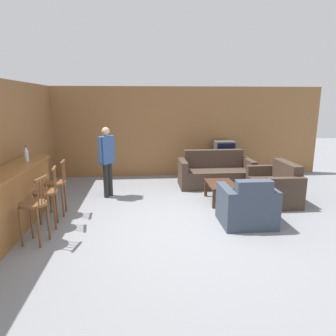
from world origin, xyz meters
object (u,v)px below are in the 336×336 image
bar_chair_mid (47,196)px  loveseat_right (275,187)px  bar_chair_near (34,208)px  bottle (26,154)px  tv_unit (223,168)px  person_by_window (107,158)px  couch_far (215,174)px  coffee_table (221,186)px  armchair_near (247,207)px  tv (224,150)px  bar_chair_far (56,186)px

bar_chair_mid → loveseat_right: (4.61, 1.03, -0.25)m
bar_chair_near → bottle: bearing=111.9°
tv_unit → bottle: bottle is taller
person_by_window → bar_chair_near: bearing=-110.8°
couch_far → person_by_window: bearing=-165.6°
loveseat_right → person_by_window: (-3.74, 0.63, 0.60)m
couch_far → person_by_window: 2.86m
bar_chair_near → loveseat_right: (4.61, 1.66, -0.25)m
couch_far → coffee_table: 1.29m
couch_far → armchair_near: size_ratio=2.04×
bar_chair_near → coffee_table: size_ratio=1.21×
bar_chair_mid → armchair_near: (3.54, -0.19, -0.25)m
bar_chair_near → bottle: bottle is taller
armchair_near → tv: tv is taller
bar_chair_near → tv: 5.58m
bar_chair_mid → couch_far: bar_chair_mid is taller
coffee_table → tv_unit: tv_unit is taller
bar_chair_mid → armchair_near: bar_chair_mid is taller
bar_chair_mid → person_by_window: 1.91m
tv → person_by_window: size_ratio=0.35×
bar_chair_far → loveseat_right: bearing=5.4°
bar_chair_mid → coffee_table: bearing=17.7°
loveseat_right → tv_unit: (-0.58, 2.20, -0.05)m
bar_chair_near → person_by_window: (0.87, 2.29, 0.35)m
bar_chair_mid → tv: (4.03, 3.23, 0.23)m
bar_chair_near → armchair_near: 3.58m
bar_chair_far → couch_far: 4.00m
couch_far → armchair_near: 2.55m
loveseat_right → bar_chair_far: bearing=-174.6°
armchair_near → coffee_table: bearing=96.3°
coffee_table → tv_unit: (0.63, 2.15, -0.08)m
armchair_near → tv_unit: (0.49, 3.43, -0.06)m
tv_unit → tv: tv is taller
bar_chair_far → armchair_near: (3.54, -0.79, -0.25)m
bar_chair_near → coffee_table: 3.82m
coffee_table → tv: 2.28m
couch_far → loveseat_right: bearing=-52.0°
tv_unit → bar_chair_near: bearing=-136.3°
armchair_near → couch_far: bearing=89.2°
bar_chair_near → person_by_window: bearing=69.2°
bar_chair_mid → bar_chair_far: size_ratio=1.00×
bar_chair_near → couch_far: size_ratio=0.57×
bar_chair_far → tv: bar_chair_far is taller
loveseat_right → tv: 2.32m
bar_chair_far → couch_far: bar_chair_far is taller
bar_chair_mid → bar_chair_far: 0.60m
bar_chair_mid → tv_unit: 5.18m
loveseat_right → coffee_table: 1.21m
armchair_near → person_by_window: bearing=145.2°
bar_chair_mid → person_by_window: size_ratio=0.66×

